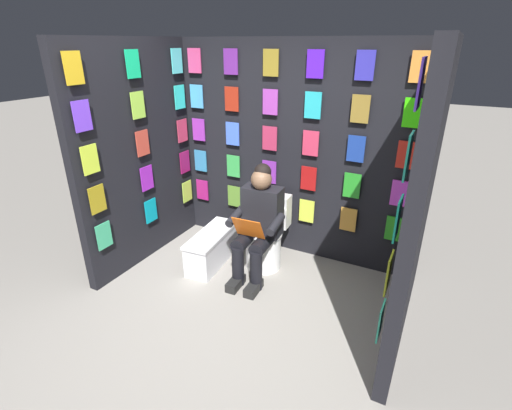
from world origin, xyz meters
TOP-DOWN VIEW (x-y plane):
  - ground_plane at (0.00, 0.00)m, footprint 30.00×30.00m
  - display_wall_back at (0.00, -1.71)m, footprint 2.79×0.14m
  - display_wall_left at (-1.40, -0.83)m, footprint 0.14×1.66m
  - display_wall_right at (1.40, -0.83)m, footprint 0.14×1.66m
  - toilet at (0.08, -1.25)m, footprint 0.41×0.56m
  - person_reading at (0.07, -1.03)m, footprint 0.54×0.70m
  - comic_longbox_near at (0.62, -0.99)m, footprint 0.37×0.83m

SIDE VIEW (x-z plane):
  - ground_plane at x=0.00m, z-range 0.00..0.00m
  - comic_longbox_near at x=0.62m, z-range 0.00..0.37m
  - toilet at x=0.08m, z-range -0.06..0.71m
  - person_reading at x=0.07m, z-range 0.00..1.20m
  - display_wall_left at x=-1.40m, z-range 0.00..2.34m
  - display_wall_right at x=1.40m, z-range 0.00..2.34m
  - display_wall_back at x=0.00m, z-range 0.00..2.34m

